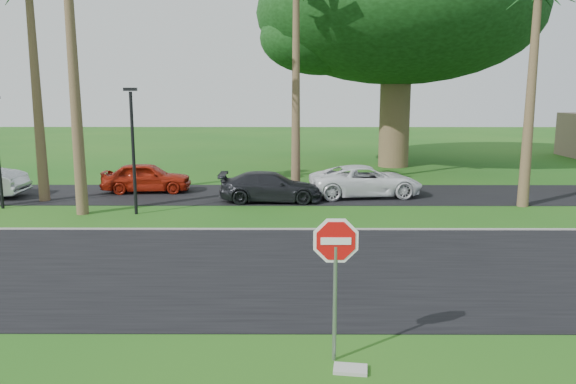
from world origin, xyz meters
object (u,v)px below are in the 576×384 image
(car_red, at_px, (147,178))
(car_minivan, at_px, (366,181))
(stop_sign_near, at_px, (335,260))
(car_dark, at_px, (271,187))

(car_red, xyz_separation_m, car_minivan, (9.75, -1.02, -0.00))
(stop_sign_near, xyz_separation_m, car_dark, (-1.56, 13.86, -1.16))
(car_dark, height_order, car_minivan, car_minivan)
(stop_sign_near, bearing_deg, car_red, 114.27)
(car_dark, bearing_deg, stop_sign_near, -173.47)
(car_dark, xyz_separation_m, car_minivan, (4.08, 1.17, 0.06))
(car_red, bearing_deg, car_minivan, -100.03)
(car_dark, bearing_deg, car_minivan, -73.89)
(stop_sign_near, height_order, car_minivan, stop_sign_near)
(stop_sign_near, xyz_separation_m, car_red, (-7.24, 16.05, -1.10))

